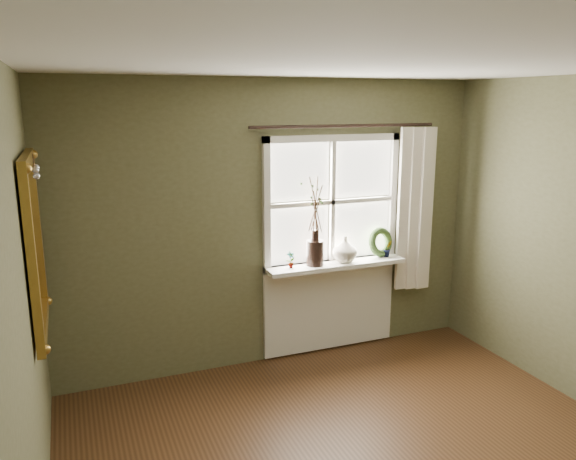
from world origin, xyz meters
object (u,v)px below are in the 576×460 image
(cream_vase, at_px, (345,249))
(gilt_mirror, at_px, (34,244))
(dark_jug, at_px, (315,253))
(wreath, at_px, (380,245))

(cream_vase, xyz_separation_m, gilt_mirror, (-2.61, -0.67, 0.46))
(dark_jug, relative_size, gilt_mirror, 0.20)
(gilt_mirror, bearing_deg, cream_vase, 14.43)
(gilt_mirror, bearing_deg, wreath, 13.27)
(dark_jug, bearing_deg, gilt_mirror, -163.73)
(cream_vase, bearing_deg, wreath, 5.61)
(cream_vase, distance_m, gilt_mirror, 2.73)
(cream_vase, relative_size, wreath, 0.83)
(cream_vase, distance_m, wreath, 0.41)
(wreath, height_order, gilt_mirror, gilt_mirror)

